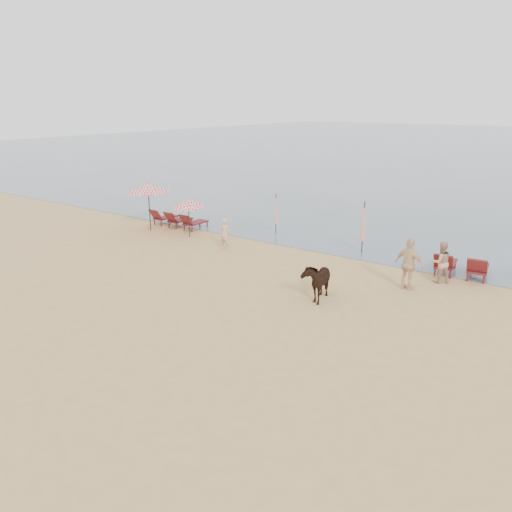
% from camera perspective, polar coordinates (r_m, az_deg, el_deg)
% --- Properties ---
extents(ground, '(120.00, 120.00, 0.00)m').
position_cam_1_polar(ground, '(15.80, -10.64, -8.23)').
color(ground, tan).
rests_on(ground, ground).
extents(lounger_cluster_left, '(2.96, 1.76, 0.65)m').
position_cam_1_polar(lounger_cluster_left, '(28.17, -8.97, 4.18)').
color(lounger_cluster_left, '#5B1518').
rests_on(lounger_cluster_left, ground).
extents(lounger_cluster_right, '(2.15, 2.08, 0.70)m').
position_cam_1_polar(lounger_cluster_right, '(21.47, 22.39, -0.98)').
color(lounger_cluster_right, '#5B1518').
rests_on(lounger_cluster_right, ground).
extents(umbrella_open_left_a, '(2.28, 2.28, 2.60)m').
position_cam_1_polar(umbrella_open_left_a, '(27.30, -12.23, 7.63)').
color(umbrella_open_left_a, black).
rests_on(umbrella_open_left_a, ground).
extents(umbrella_open_left_b, '(1.62, 1.65, 2.06)m').
position_cam_1_polar(umbrella_open_left_b, '(25.70, -7.75, 6.04)').
color(umbrella_open_left_b, black).
rests_on(umbrella_open_left_b, ground).
extents(umbrella_closed_left, '(0.26, 0.26, 2.13)m').
position_cam_1_polar(umbrella_closed_left, '(26.30, 2.30, 5.38)').
color(umbrella_closed_left, black).
rests_on(umbrella_closed_left, ground).
extents(umbrella_closed_right, '(0.30, 0.30, 2.42)m').
position_cam_1_polar(umbrella_closed_right, '(23.26, 12.20, 3.88)').
color(umbrella_closed_right, black).
rests_on(umbrella_closed_right, ground).
extents(cow, '(1.14, 1.81, 1.42)m').
position_cam_1_polar(cow, '(17.71, 6.97, -2.71)').
color(cow, black).
rests_on(cow, ground).
extents(beachgoer_left, '(0.58, 0.42, 1.51)m').
position_cam_1_polar(beachgoer_left, '(23.54, -3.57, 2.54)').
color(beachgoer_left, '#D4A684').
rests_on(beachgoer_left, ground).
extents(beachgoer_right_a, '(1.01, 0.98, 1.63)m').
position_cam_1_polar(beachgoer_right_a, '(20.42, 20.37, -0.66)').
color(beachgoer_right_a, tan).
rests_on(beachgoer_right_a, ground).
extents(beachgoer_right_b, '(1.23, 0.72, 1.96)m').
position_cam_1_polar(beachgoer_right_b, '(19.21, 17.09, -0.92)').
color(beachgoer_right_b, '#E2B88D').
rests_on(beachgoer_right_b, ground).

